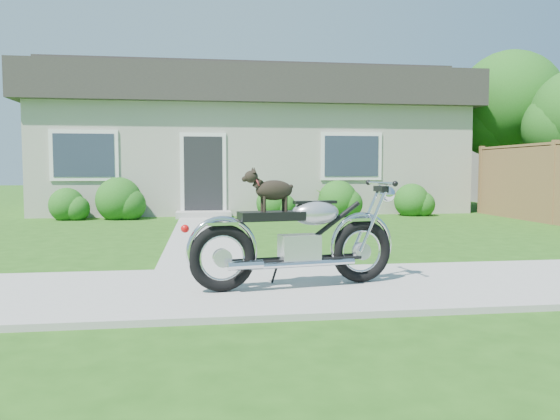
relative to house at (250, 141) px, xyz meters
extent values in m
plane|color=#235114|center=(0.00, -11.99, -2.16)|extent=(80.00, 80.00, 0.00)
cube|color=#9E9B93|center=(0.00, -11.99, -2.14)|extent=(24.00, 2.20, 0.04)
cube|color=#9E9B93|center=(-1.50, -6.99, -2.14)|extent=(1.20, 8.00, 0.03)
cube|color=#AEAA9D|center=(0.00, 0.01, -0.66)|extent=(12.00, 6.00, 3.00)
cube|color=#2D2B28|center=(0.00, 0.01, 1.34)|extent=(12.60, 6.60, 1.00)
cube|color=#2D2B28|center=(0.00, 0.01, 2.04)|extent=(12.60, 2.00, 0.60)
cube|color=black|center=(-1.50, -3.02, -1.11)|extent=(1.00, 0.06, 2.10)
cube|color=#9E9B93|center=(-1.50, -3.37, -2.08)|extent=(1.40, 0.70, 0.16)
cube|color=#2D3847|center=(-4.50, -3.02, -0.56)|extent=(1.70, 0.05, 1.30)
cube|color=#2D3847|center=(2.50, -3.02, -0.56)|extent=(1.70, 0.05, 1.30)
cube|color=olive|center=(6.30, -6.24, -1.26)|extent=(0.08, 6.50, 1.80)
cube|color=olive|center=(6.30, -2.99, -1.21)|extent=(0.12, 0.12, 1.90)
cube|color=olive|center=(6.30, -6.24, -1.21)|extent=(0.12, 0.12, 1.90)
cube|color=olive|center=(6.30, -6.24, -0.34)|extent=(0.08, 6.50, 0.08)
cylinder|color=#3D2B1C|center=(8.04, -1.41, -0.81)|extent=(0.28, 0.28, 2.69)
sphere|color=#205A17|center=(8.04, -1.41, 1.17)|extent=(3.22, 3.22, 3.22)
sphere|color=#205A17|center=(8.44, -1.71, 0.64)|extent=(2.36, 2.36, 2.36)
sphere|color=#205A17|center=(2.01, -3.49, -1.72)|extent=(1.04, 1.04, 1.04)
sphere|color=#205A17|center=(-4.84, -3.49, -1.79)|extent=(0.86, 0.86, 0.86)
sphere|color=#205A17|center=(-3.59, -3.49, -1.67)|extent=(1.13, 1.13, 1.13)
sphere|color=#205A17|center=(4.05, -3.49, -1.76)|extent=(0.94, 0.94, 0.94)
sphere|color=#205A17|center=(0.29, -3.49, -1.79)|extent=(0.88, 0.88, 0.88)
imported|color=#155018|center=(-3.66, -3.44, -1.81)|extent=(0.72, 0.77, 0.70)
imported|color=#36681C|center=(1.59, -3.44, -1.80)|extent=(0.50, 0.50, 0.71)
torus|color=black|center=(0.16, -11.95, -1.78)|extent=(0.68, 0.22, 0.67)
torus|color=black|center=(-1.32, -12.20, -1.78)|extent=(0.68, 0.22, 0.67)
cube|color=#B2B1B5|center=(-0.54, -12.06, -1.73)|extent=(0.43, 0.30, 0.30)
ellipsoid|color=#B2B1B5|center=(-0.37, -12.04, -1.36)|extent=(0.55, 0.37, 0.26)
cube|color=black|center=(-0.83, -12.11, -1.38)|extent=(0.68, 0.36, 0.09)
cube|color=silver|center=(0.16, -11.95, -1.44)|extent=(0.32, 0.19, 0.03)
cube|color=silver|center=(-1.32, -12.20, -1.44)|extent=(0.32, 0.19, 0.03)
cylinder|color=silver|center=(0.37, -11.91, -1.06)|extent=(0.13, 0.60, 0.03)
sphere|color=silver|center=(0.45, -11.90, -1.18)|extent=(0.20, 0.20, 0.17)
cylinder|color=silver|center=(-0.51, -12.19, -1.86)|extent=(1.09, 0.24, 0.06)
ellipsoid|color=black|center=(-0.80, -12.11, -1.12)|extent=(0.41, 0.24, 0.20)
sphere|color=black|center=(-1.03, -12.15, -0.99)|extent=(0.14, 0.14, 0.12)
cylinder|color=black|center=(-0.92, -12.08, -1.26)|extent=(0.04, 0.04, 0.16)
cylinder|color=black|center=(-0.90, -12.17, -1.26)|extent=(0.04, 0.04, 0.16)
cylinder|color=black|center=(-0.70, -12.05, -1.26)|extent=(0.04, 0.04, 0.16)
cylinder|color=black|center=(-0.68, -12.13, -1.26)|extent=(0.04, 0.04, 0.16)
torus|color=#AF2E34|center=(-0.98, -12.14, -1.05)|extent=(0.08, 0.11, 0.10)
camera|label=1|loc=(-1.50, -17.51, -0.92)|focal=35.00mm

